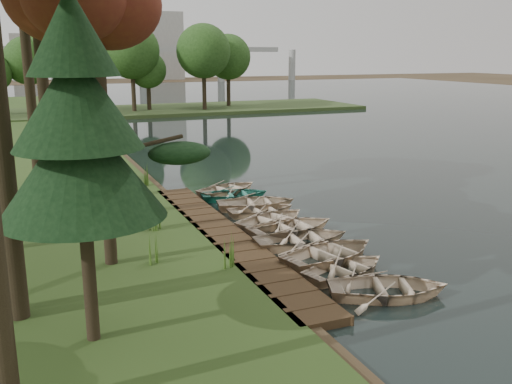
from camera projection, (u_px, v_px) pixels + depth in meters
name	position (u px, v px, depth m)	size (l,w,h in m)	color
ground	(263.00, 236.00, 22.62)	(300.00, 300.00, 0.00)	#3D2F1D
water	(479.00, 133.00, 51.75)	(130.00, 200.00, 0.05)	black
boardwalk	(225.00, 238.00, 21.99)	(1.60, 16.00, 0.30)	#392716
peninsula	(163.00, 110.00, 70.40)	(50.00, 14.00, 0.45)	#2F411D
far_trees	(133.00, 59.00, 67.69)	(45.60, 5.60, 8.80)	black
bridge	(109.00, 53.00, 133.18)	(95.90, 4.00, 8.60)	#A5A5A0
building_a	(163.00, 46.00, 157.26)	(10.00, 8.00, 18.00)	#A5A5A0
building_b	(27.00, 57.00, 149.40)	(8.00, 8.00, 12.00)	#A5A5A0
rowboat_0	(388.00, 285.00, 16.80)	(2.55, 3.57, 0.74)	beige
rowboat_1	(347.00, 266.00, 18.43)	(2.29, 3.20, 0.66)	beige
rowboat_2	(331.00, 250.00, 19.68)	(2.74, 3.84, 0.80)	beige
rowboat_3	(302.00, 236.00, 21.25)	(2.62, 3.66, 0.76)	beige
rowboat_4	(292.00, 225.00, 22.66)	(2.65, 3.71, 0.77)	beige
rowboat_5	(274.00, 217.00, 23.78)	(2.48, 3.48, 0.72)	beige
rowboat_6	(261.00, 208.00, 25.41)	(2.18, 3.06, 0.63)	beige
rowboat_7	(256.00, 201.00, 26.36)	(2.60, 3.65, 0.76)	beige
rowboat_8	(235.00, 193.00, 28.04)	(2.37, 3.32, 0.69)	#2F846F
rowboat_9	(228.00, 187.00, 29.16)	(2.49, 3.49, 0.72)	beige
stored_rowboat	(65.00, 179.00, 29.74)	(2.58, 3.62, 0.75)	beige
pine_tree	(78.00, 129.00, 12.70)	(3.80, 3.80, 8.19)	black
reeds_0	(231.00, 252.00, 18.39)	(0.60, 0.60, 1.07)	#3F661E
reeds_1	(149.00, 249.00, 18.80)	(0.60, 0.60, 1.01)	#3F661E
reeds_2	(155.00, 218.00, 22.31)	(0.60, 0.60, 0.99)	#3F661E
reeds_3	(146.00, 175.00, 30.01)	(0.60, 0.60, 1.04)	#3F661E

